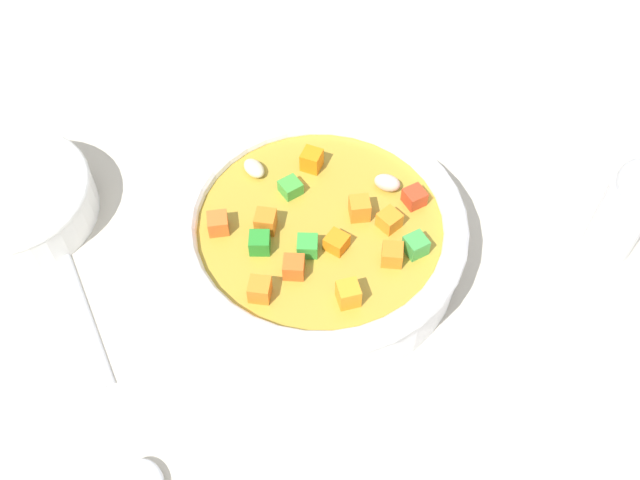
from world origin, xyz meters
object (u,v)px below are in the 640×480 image
(soup_bowl_main, at_px, (320,236))
(pepper_shaker, at_px, (626,209))
(spoon, at_px, (110,386))
(side_bowl_small, at_px, (13,200))

(soup_bowl_main, distance_m, pepper_shaker, 0.21)
(spoon, height_order, side_bowl_small, side_bowl_small)
(side_bowl_small, bearing_deg, pepper_shaker, -110.17)
(pepper_shaker, bearing_deg, spoon, 91.75)
(soup_bowl_main, relative_size, spoon, 0.91)
(spoon, height_order, pepper_shaker, pepper_shaker)
(spoon, relative_size, side_bowl_small, 1.89)
(soup_bowl_main, height_order, spoon, soup_bowl_main)
(soup_bowl_main, xyz_separation_m, pepper_shaker, (-0.05, -0.20, 0.02))
(spoon, bearing_deg, side_bowl_small, -173.15)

